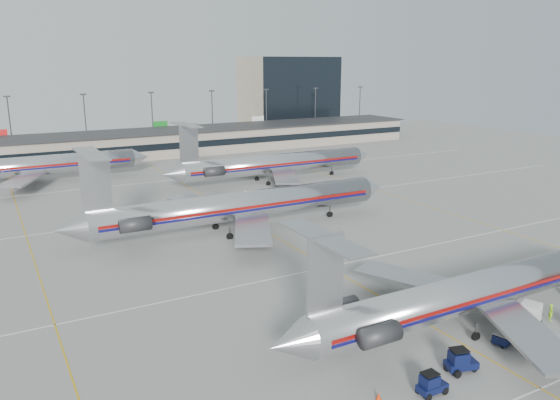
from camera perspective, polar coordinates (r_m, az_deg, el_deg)
ground at (r=57.27m, az=10.71°, el=-10.07°), size 260.00×260.00×0.00m
apron_markings at (r=64.61m, az=5.05°, el=-6.98°), size 160.00×0.15×0.02m
terminal at (r=143.31m, az=-14.99°, el=5.66°), size 162.00×17.00×6.25m
light_mast_row at (r=156.23m, az=-16.40°, el=8.25°), size 163.60×0.40×15.28m
distant_building at (r=193.58m, az=0.87°, el=11.02°), size 30.00×20.00×25.00m
jet_foreground at (r=52.78m, az=19.61°, el=-8.97°), size 43.13×25.40×11.29m
jet_second_row at (r=76.49m, az=-4.62°, el=-0.63°), size 49.60×29.20×12.98m
jet_third_row at (r=108.63m, az=-0.86°, el=3.81°), size 46.27×28.46×12.65m
jet_back_row at (r=116.81m, az=-25.08°, el=3.21°), size 46.56×28.64×12.73m
tug_left at (r=42.78m, az=15.50°, el=-18.08°), size 2.23×1.19×1.81m
tug_center at (r=46.01m, az=18.29°, el=-15.71°), size 2.68×1.81×1.99m
cart_inner at (r=51.89m, az=27.17°, el=-13.47°), size 2.06×1.55×1.08m
cart_outer at (r=51.48m, az=22.36°, el=-13.16°), size 2.15×1.72×1.07m
uld_container at (r=55.38m, az=24.67°, el=-10.84°), size 2.51×2.32×2.14m
belt_loader at (r=56.70m, az=22.43°, el=-10.56°), size 4.25×1.96×2.18m
ramp_worker_near at (r=57.44m, az=26.45°, el=-10.45°), size 0.64×0.69×1.59m
ramp_worker_far at (r=53.41m, az=24.16°, el=-11.98°), size 1.05×0.99×1.72m
cone_left at (r=41.69m, az=10.27°, el=-19.55°), size 0.47×0.47×0.60m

